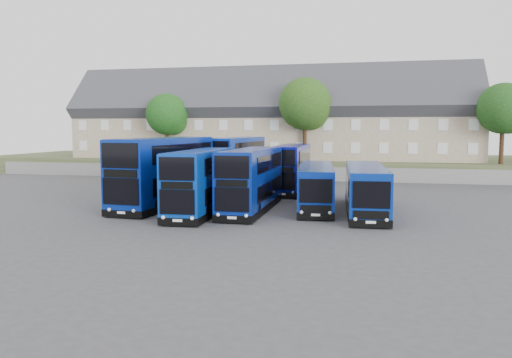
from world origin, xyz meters
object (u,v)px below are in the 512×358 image
object	(u,v)px
coach_east_a	(316,187)
tree_mid	(306,106)
tree_east	(505,111)
tree_west	(168,116)
dd_front_left	(165,172)
dd_front_mid	(203,182)

from	to	relation	value
coach_east_a	tree_mid	distance (m)	21.42
tree_mid	tree_east	bearing A→B (deg)	-1.43
coach_east_a	tree_west	world-z (taller)	tree_west
coach_east_a	tree_east	distance (m)	26.53
dd_front_left	dd_front_mid	xyz separation A→B (m)	(3.78, -2.69, -0.37)
tree_west	tree_east	xyz separation A→B (m)	(36.00, 0.00, 0.34)
coach_east_a	dd_front_left	bearing A→B (deg)	-179.74
dd_front_mid	coach_east_a	size ratio (longest dim) A/B	0.95
dd_front_mid	tree_west	bearing A→B (deg)	114.65
dd_front_left	tree_east	world-z (taller)	tree_east
dd_front_left	coach_east_a	size ratio (longest dim) A/B	1.12
tree_west	tree_east	size ratio (longest dim) A/B	0.94
dd_front_mid	tree_west	xyz separation A→B (m)	(-12.03, 23.41, 5.03)
dd_front_mid	tree_east	xyz separation A→B (m)	(23.97, 23.41, 5.37)
tree_west	tree_east	bearing A→B (deg)	0.00
coach_east_a	tree_east	world-z (taller)	tree_east
dd_front_mid	coach_east_a	distance (m)	8.10
dd_front_left	tree_east	bearing A→B (deg)	40.21
tree_mid	tree_east	size ratio (longest dim) A/B	1.12
tree_east	tree_west	bearing A→B (deg)	-180.00
dd_front_left	coach_east_a	bearing A→B (deg)	9.20
dd_front_left	tree_mid	world-z (taller)	tree_mid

